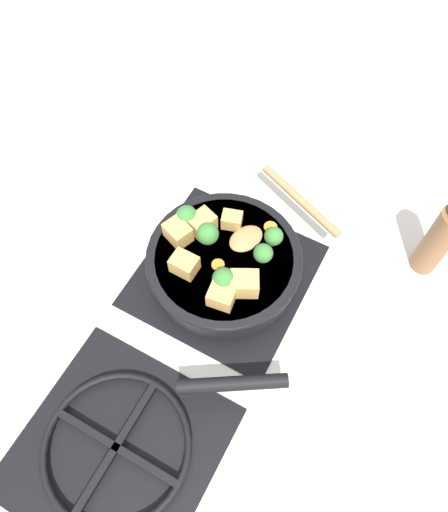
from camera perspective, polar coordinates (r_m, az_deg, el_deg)
ground_plane at (r=0.96m, az=-0.00°, el=-2.26°), size 2.40×2.40×0.00m
front_burner_grate at (r=0.95m, az=-0.00°, el=-1.93°), size 0.31×0.31×0.03m
rear_burner_grate at (r=0.87m, az=-12.11°, el=-20.67°), size 0.31×0.31×0.03m
skillet_pan at (r=0.91m, az=0.01°, el=-0.86°), size 0.34×0.39×0.05m
wooden_spoon at (r=0.94m, az=5.89°, el=4.38°), size 0.19×0.21×0.02m
tofu_cube_center_large at (r=0.87m, az=-4.55°, el=-0.96°), size 0.05×0.04×0.04m
tofu_cube_near_handle at (r=0.85m, az=2.33°, el=-3.19°), size 0.06×0.06×0.04m
tofu_cube_east_chunk at (r=0.91m, az=-2.54°, el=3.76°), size 0.05×0.06×0.04m
tofu_cube_west_chunk at (r=0.84m, az=-0.32°, el=-4.67°), size 0.05×0.04×0.03m
tofu_cube_back_piece at (r=0.90m, az=-5.30°, el=2.70°), size 0.06×0.05×0.04m
tofu_cube_front_piece at (r=0.92m, az=0.91°, el=4.12°), size 0.04×0.04×0.03m
broccoli_floret_near_spoon at (r=0.89m, az=5.70°, el=2.25°), size 0.03×0.03×0.04m
broccoli_floret_center_top at (r=0.84m, az=-0.03°, el=-2.65°), size 0.04×0.04×0.05m
broccoli_floret_east_rim at (r=0.89m, az=-1.90°, el=2.54°), size 0.04×0.04×0.05m
broccoli_floret_west_rim at (r=0.87m, az=4.50°, el=0.30°), size 0.04×0.04×0.04m
broccoli_floret_north_edge at (r=0.91m, az=-4.28°, el=4.56°), size 0.04×0.04×0.05m
carrot_slice_orange_thin at (r=0.93m, az=5.34°, el=3.28°), size 0.02×0.02×0.01m
carrot_slice_near_center at (r=0.88m, az=-0.69°, el=-1.03°), size 0.02×0.02×0.01m
pepper_mill at (r=0.98m, az=23.39°, el=1.75°), size 0.05×0.05×0.20m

